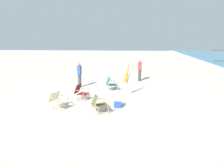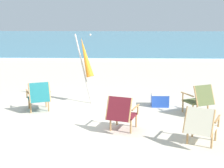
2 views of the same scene
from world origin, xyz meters
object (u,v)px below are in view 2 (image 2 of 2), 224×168
beach_chair_front_left (121,113)px  cooler_box (160,99)px  beach_chair_back_left (201,125)px  beach_chair_front_right (39,96)px  umbrella_furled_orange (85,58)px  beach_chair_back_right (199,99)px

beach_chair_front_left → cooler_box: 2.32m
beach_chair_back_left → beach_chair_front_right: (-3.74, 2.15, 0.01)m
umbrella_furled_orange → beach_chair_back_right: bearing=-21.1°
beach_chair_front_left → umbrella_furled_orange: umbrella_furled_orange is taller
beach_chair_back_left → beach_chair_front_right: size_ratio=1.08×
beach_chair_back_left → beach_chair_back_right: size_ratio=1.06×
beach_chair_front_right → cooler_box: beach_chair_front_right is taller
beach_chair_front_left → cooler_box: beach_chair_front_left is taller
beach_chair_back_left → cooler_box: 2.81m
beach_chair_front_left → beach_chair_back_right: size_ratio=0.97×
beach_chair_front_left → beach_chair_back_left: (1.54, -0.73, -0.00)m
cooler_box → umbrella_furled_orange: bearing=169.4°
beach_chair_back_right → cooler_box: bearing=139.5°
beach_chair_front_left → beach_chair_back_left: bearing=-25.4°
beach_chair_back_left → beach_chair_front_left: bearing=154.6°
beach_chair_front_left → beach_chair_back_left: 1.71m
beach_chair_back_left → umbrella_furled_orange: (-2.60, 3.16, 0.90)m
beach_chair_back_left → cooler_box: bearing=99.4°
umbrella_furled_orange → cooler_box: 2.45m
beach_chair_front_right → beach_chair_back_right: bearing=-2.2°
beach_chair_back_right → cooler_box: beach_chair_back_right is taller
beach_chair_front_left → beach_chair_back_left: size_ratio=0.92×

